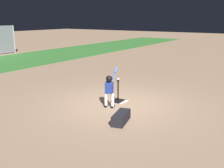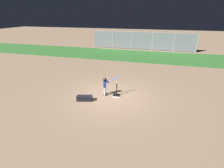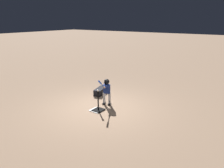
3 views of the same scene
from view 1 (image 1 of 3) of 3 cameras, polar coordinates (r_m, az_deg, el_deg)
name	(u,v)px [view 1 (image 1 of 3)]	position (r m, az deg, el deg)	size (l,w,h in m)	color
ground_plane	(119,104)	(8.88, 1.45, -4.39)	(90.00, 90.00, 0.00)	#93755B
home_plate	(120,101)	(9.15, 1.69, -3.74)	(0.44, 0.44, 0.02)	white
batting_tee	(118,98)	(9.12, 1.32, -3.10)	(0.41, 0.37, 0.76)	black
batter_child	(110,87)	(8.40, -0.53, -0.67)	(0.88, 0.40, 1.21)	silver
baseball	(118,79)	(8.94, 1.35, 1.08)	(0.07, 0.07, 0.07)	white
equipment_bag	(121,118)	(7.34, 1.99, -7.31)	(0.84, 0.32, 0.28)	black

